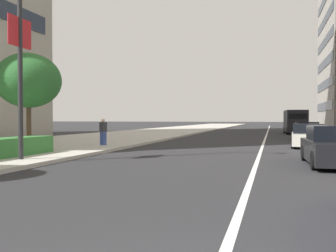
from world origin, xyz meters
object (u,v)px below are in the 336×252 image
Objects in this scene: street_lamp_with_banners at (27,10)px; street_tree_far_plaza at (29,81)px; car_far_down_avenue at (334,147)px; car_following_behind at (308,136)px; pedestrian_on_plaza at (103,132)px; car_mid_block_traffic at (307,131)px; delivery_van_ahead at (295,121)px.

street_tree_far_plaza is (3.37, 2.55, -2.17)m from street_lamp_with_banners.
car_far_down_avenue is 0.95× the size of car_following_behind.
car_mid_block_traffic is at bearing 51.78° from pedestrian_on_plaza.
car_mid_block_traffic is 0.50× the size of street_lamp_with_banners.
car_following_behind is at bearing 176.53° from delivery_van_ahead.
car_far_down_avenue is 0.88× the size of car_mid_block_traffic.
pedestrian_on_plaza is (-22.88, 11.84, -0.48)m from delivery_van_ahead.
pedestrian_on_plaza is (-11.41, 12.02, 0.24)m from car_mid_block_traffic.
pedestrian_on_plaza is at bearing 135.34° from car_mid_block_traffic.
car_far_down_avenue reaches higher than car_mid_block_traffic.
car_following_behind is 12.03m from pedestrian_on_plaza.
street_lamp_with_banners reaches higher than delivery_van_ahead.
delivery_van_ahead is 25.77m from pedestrian_on_plaza.
car_mid_block_traffic is 1.01× the size of street_tree_far_plaza.
delivery_van_ahead reaches higher than car_following_behind.
street_tree_far_plaza is 5.23m from pedestrian_on_plaza.
delivery_van_ahead is 3.63× the size of pedestrian_on_plaza.
street_lamp_with_banners reaches higher than car_following_behind.
car_mid_block_traffic is 22.62m from street_lamp_with_banners.
car_far_down_avenue is 2.73× the size of pedestrian_on_plaza.
delivery_van_ahead is at bearing 1.62° from car_following_behind.
car_mid_block_traffic is 21.05m from street_tree_far_plaza.
pedestrian_on_plaza is at bearing 110.77° from car_following_behind.
delivery_van_ahead is 32.66m from street_lamp_with_banners.
street_tree_far_plaza is 3.06× the size of pedestrian_on_plaza.
car_following_behind is 0.93× the size of street_tree_far_plaza.
delivery_van_ahead is at bearing -26.91° from street_tree_far_plaza.
pedestrian_on_plaza is at bearing 64.51° from car_far_down_avenue.
car_far_down_avenue is at bearing 177.02° from delivery_van_ahead.
delivery_van_ahead is 30.37m from street_tree_far_plaza.
street_tree_far_plaza is at bearing 123.34° from car_following_behind.
street_lamp_with_banners is (-18.92, 11.35, 5.00)m from car_mid_block_traffic.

